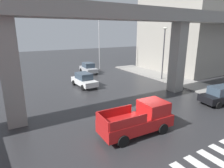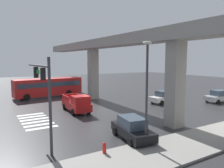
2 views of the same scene
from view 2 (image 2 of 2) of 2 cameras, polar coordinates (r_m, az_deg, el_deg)
The scene contains 12 objects.
ground_plane at distance 25.12m, azimuth -4.65°, elevation -7.50°, with size 120.00×120.00×0.00m, color #2D2D30.
crosswalk_stripes at distance 23.11m, azimuth -19.41°, elevation -9.07°, with size 6.05×2.80×0.01m.
elevated_overpass at distance 26.38m, azimuth 2.97°, elevation 9.88°, with size 51.68×2.41×8.89m.
sidewalk_east at distance 17.19m, azimuth 20.45°, elevation -14.28°, with size 4.00×36.00×0.15m, color gray.
pickup_truck at distance 25.32m, azimuth -9.20°, elevation -5.16°, with size 5.15×2.19×2.08m.
city_bus at distance 36.86m, azimuth -16.38°, elevation -0.56°, with size 3.52×10.98×2.99m.
sedan_black at distance 16.83m, azimuth 5.36°, elevation -11.53°, with size 4.51×2.43×1.72m.
sedan_white at distance 31.27m, azimuth 13.51°, elevation -3.30°, with size 2.16×4.40×1.72m.
sedan_silver at distance 34.46m, azimuth 26.33°, elevation -2.90°, with size 2.16×4.40×1.72m.
traffic_signal_mast at distance 15.43m, azimuth -17.71°, elevation 0.01°, with size 6.49×0.32×6.20m.
street_lamp_near_corner at distance 14.62m, azimuth 9.16°, elevation 0.55°, with size 0.44×0.70×7.24m.
fire_hydrant at distance 14.30m, azimuth -2.02°, elevation -16.64°, with size 0.24×0.24×0.85m.
Camera 2 is at (21.91, -10.69, 6.03)m, focal length 34.78 mm.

